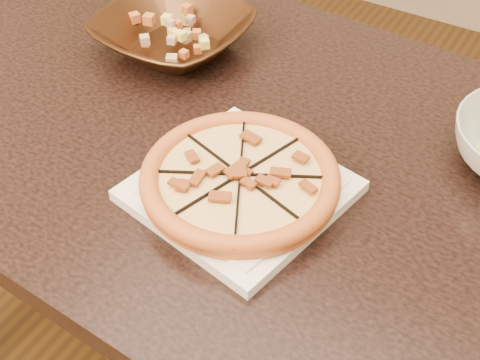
{
  "coord_description": "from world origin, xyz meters",
  "views": [
    {
      "loc": [
        0.37,
        -0.54,
        1.42
      ],
      "look_at": [
        0.02,
        0.05,
        0.78
      ],
      "focal_mm": 50.0,
      "sensor_mm": 36.0,
      "label": 1
    }
  ],
  "objects_px": {
    "dining_table": "(236,180)",
    "plate": "(240,190)",
    "pizza": "(240,178)",
    "bronze_bowl": "(173,33)"
  },
  "relations": [
    {
      "from": "dining_table",
      "to": "plate",
      "type": "xyz_separation_m",
      "value": [
        0.08,
        -0.13,
        0.12
      ]
    },
    {
      "from": "pizza",
      "to": "bronze_bowl",
      "type": "bearing_deg",
      "value": 138.62
    },
    {
      "from": "plate",
      "to": "pizza",
      "type": "height_order",
      "value": "pizza"
    },
    {
      "from": "pizza",
      "to": "bronze_bowl",
      "type": "distance_m",
      "value": 0.4
    },
    {
      "from": "dining_table",
      "to": "pizza",
      "type": "distance_m",
      "value": 0.21
    },
    {
      "from": "dining_table",
      "to": "bronze_bowl",
      "type": "distance_m",
      "value": 0.3
    },
    {
      "from": "plate",
      "to": "pizza",
      "type": "distance_m",
      "value": 0.02
    },
    {
      "from": "plate",
      "to": "bronze_bowl",
      "type": "relative_size",
      "value": 1.14
    },
    {
      "from": "plate",
      "to": "bronze_bowl",
      "type": "bearing_deg",
      "value": 138.62
    },
    {
      "from": "bronze_bowl",
      "to": "pizza",
      "type": "bearing_deg",
      "value": -41.38
    }
  ]
}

